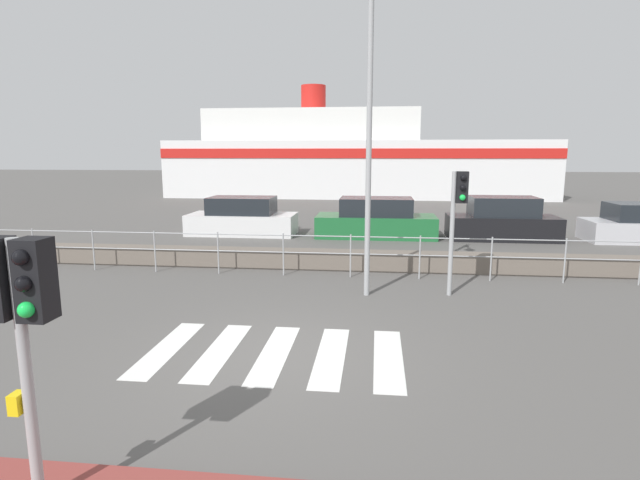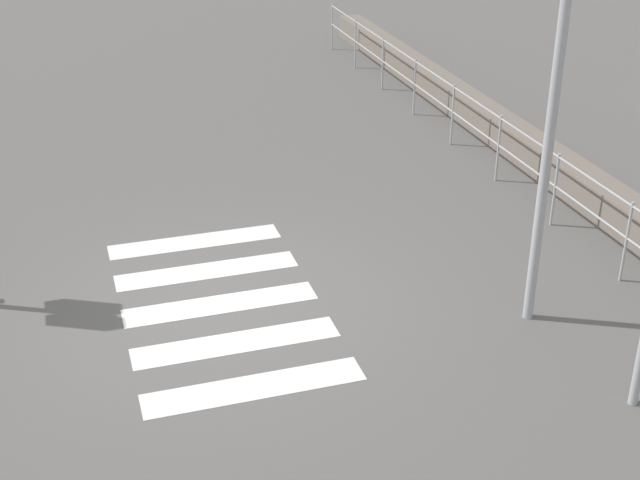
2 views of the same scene
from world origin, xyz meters
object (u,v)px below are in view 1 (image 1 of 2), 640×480
(traffic_light_near, at_px, (18,304))
(ferry_boat, at_px, (348,160))
(parked_car_green, at_px, (376,220))
(streetlamp, at_px, (369,108))
(traffic_light_far, at_px, (458,205))
(parked_car_white, at_px, (242,218))
(parked_car_black, at_px, (502,221))

(traffic_light_near, relative_size, ferry_boat, 0.09)
(parked_car_green, bearing_deg, traffic_light_near, -100.76)
(traffic_light_near, height_order, streetlamp, streetlamp)
(traffic_light_far, bearing_deg, parked_car_green, 102.87)
(traffic_light_near, distance_m, streetlamp, 7.89)
(ferry_boat, xyz_separation_m, parked_car_white, (-3.05, -18.47, -2.01))
(streetlamp, distance_m, parked_car_white, 10.17)
(traffic_light_near, bearing_deg, parked_car_white, 98.59)
(streetlamp, relative_size, ferry_boat, 0.25)
(parked_car_white, xyz_separation_m, parked_car_green, (5.20, 0.00, 0.01))
(streetlamp, xyz_separation_m, parked_car_black, (4.80, 8.14, -3.40))
(parked_car_green, distance_m, parked_car_black, 4.63)
(traffic_light_far, height_order, parked_car_black, traffic_light_far)
(traffic_light_far, relative_size, ferry_boat, 0.10)
(traffic_light_far, relative_size, streetlamp, 0.41)
(streetlamp, bearing_deg, traffic_light_near, -111.02)
(traffic_light_near, xyz_separation_m, parked_car_green, (2.90, 15.23, -1.30))
(ferry_boat, bearing_deg, parked_car_black, -69.86)
(streetlamp, relative_size, parked_car_green, 1.49)
(parked_car_white, height_order, parked_car_black, parked_car_black)
(traffic_light_near, xyz_separation_m, parked_car_black, (7.53, 15.23, -1.27))
(ferry_boat, distance_m, parked_car_green, 18.71)
(parked_car_white, xyz_separation_m, parked_car_black, (9.83, 0.00, 0.04))
(traffic_light_far, relative_size, parked_car_black, 0.70)
(traffic_light_far, relative_size, parked_car_white, 0.67)
(parked_car_white, bearing_deg, parked_car_black, 0.00)
(streetlamp, bearing_deg, ferry_boat, 94.24)
(traffic_light_far, xyz_separation_m, ferry_boat, (-3.92, 26.27, 0.60))
(traffic_light_far, height_order, parked_car_white, traffic_light_far)
(ferry_boat, bearing_deg, parked_car_white, -99.38)
(traffic_light_far, height_order, parked_car_green, traffic_light_far)
(ferry_boat, bearing_deg, traffic_light_far, -81.50)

